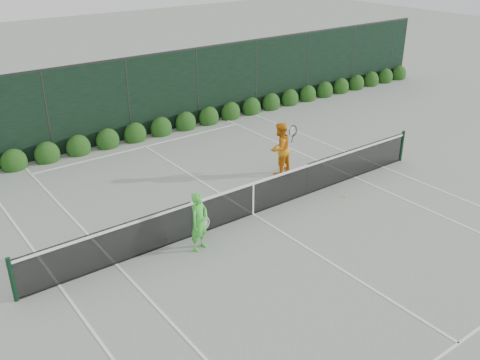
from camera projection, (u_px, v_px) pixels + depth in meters
ground at (253, 214)px, 14.86m from camera, size 80.00×80.00×0.00m
tennis_net at (252, 197)px, 14.62m from camera, size 12.90×0.10×1.07m
player_woman at (199, 222)px, 12.93m from camera, size 0.68×0.54×1.52m
player_man at (280, 148)px, 17.01m from camera, size 0.97×0.80×1.71m
court_lines at (253, 214)px, 14.85m from camera, size 11.03×23.83×0.01m
windscreen_fence at (326, 202)px, 12.25m from camera, size 32.00×21.07×3.06m
hedge_row at (135, 135)px, 19.95m from camera, size 31.66×0.65×0.94m
tennis_balls at (245, 213)px, 14.85m from camera, size 5.53×1.68×0.07m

